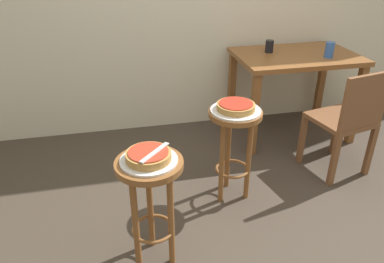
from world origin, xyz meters
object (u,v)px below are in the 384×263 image
Objects in this scene: serving_plate_foreground at (149,160)px; pizza_foreground at (148,156)px; cup_far_edge at (269,46)px; stool_foreground at (151,190)px; stool_middle at (234,136)px; cup_near_edge at (329,50)px; dining_table at (295,67)px; pizza_middle at (236,106)px; wooden_chair at (348,119)px; pizza_server_knife at (155,152)px; serving_plate_middle at (236,110)px.

serving_plate_foreground is 0.03m from pizza_foreground.
stool_foreground is at bearing -131.16° from cup_far_edge.
cup_near_edge is (1.04, 0.67, 0.34)m from stool_middle.
stool_middle is at bearing 37.90° from stool_foreground.
cup_near_edge is at bearing 34.78° from pizza_foreground.
cup_near_edge is (0.21, -0.15, 0.18)m from dining_table.
stool_foreground is 2.26× the size of serving_plate_foreground.
dining_table is 9.87× the size of cup_far_edge.
stool_middle is 0.22m from pizza_middle.
pizza_foreground is at bearing -145.22° from cup_near_edge.
stool_foreground is 5.16× the size of cup_near_edge.
stool_foreground is 6.30× the size of cup_far_edge.
wooden_chair reaches higher than pizza_server_knife.
cup_far_edge reaches higher than dining_table.
pizza_middle is 1.13× the size of pizza_server_knife.
serving_plate_foreground is 0.79m from serving_plate_middle.
dining_table is (1.44, 1.30, 0.16)m from stool_foreground.
pizza_foreground is 0.27× the size of wooden_chair.
serving_plate_foreground is at bearing -145.22° from cup_near_edge.
cup_near_edge is at bearing 34.78° from serving_plate_foreground.
stool_foreground is 2.68× the size of pizza_middle.
serving_plate_foreground is at bearing 0.00° from pizza_foreground.
dining_table is at bearing 42.02° from pizza_foreground.
wooden_chair reaches higher than serving_plate_foreground.
pizza_server_knife is at bearing -33.69° from stool_foreground.
stool_foreground is at bearing -137.98° from dining_table.
wooden_chair is at bearing 6.25° from stool_middle.
serving_plate_foreground is at bearing -137.98° from dining_table.
cup_far_edge reaches higher than serving_plate_foreground.
dining_table is at bearing -3.47° from pizza_server_knife.
stool_middle is 0.81m from pizza_server_knife.
dining_table is at bearing 44.82° from pizza_middle.
pizza_middle is at bearing -173.75° from wooden_chair.
cup_near_edge reaches higher than pizza_foreground.
wooden_chair reaches higher than dining_table.
cup_far_edge is at bearing 3.41° from pizza_server_knife.
cup_far_edge is (-0.21, 0.11, 0.17)m from dining_table.
pizza_middle reaches higher than stool_foreground.
serving_plate_foreground and serving_plate_middle have the same top height.
cup_near_edge is at bearing 34.78° from stool_foreground.
stool_middle is 3.03× the size of pizza_server_knife.
wooden_chair is (1.54, 0.58, -0.21)m from serving_plate_foreground.
pizza_server_knife is (-1.20, -1.42, -0.09)m from cup_far_edge.
serving_plate_foreground is 1.66m from wooden_chair.
stool_middle is (0.62, 0.48, -0.19)m from serving_plate_foreground.
stool_middle is 0.64× the size of dining_table.
pizza_server_knife is at bearing -139.57° from stool_middle.
pizza_server_knife is (0.03, -0.02, 0.03)m from pizza_foreground.
stool_foreground is 1.95m from dining_table.
wooden_chair reaches higher than stool_middle.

